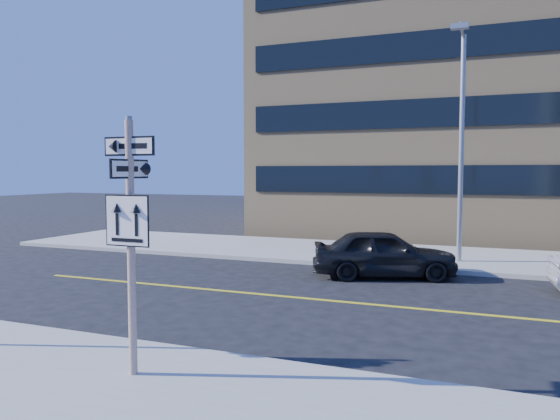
% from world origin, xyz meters
% --- Properties ---
extents(ground, '(120.00, 120.00, 0.00)m').
position_xyz_m(ground, '(0.00, 0.00, 0.00)').
color(ground, black).
rests_on(ground, ground).
extents(sign_pole, '(0.92, 0.92, 4.06)m').
position_xyz_m(sign_pole, '(0.00, -2.51, 2.44)').
color(sign_pole, silver).
rests_on(sign_pole, near_sidewalk).
extents(parked_car_a, '(3.19, 4.86, 1.54)m').
position_xyz_m(parked_car_a, '(1.94, 7.71, 0.77)').
color(parked_car_a, black).
rests_on(parked_car_a, ground).
extents(streetlight_a, '(0.55, 2.25, 8.00)m').
position_xyz_m(streetlight_a, '(4.00, 10.76, 4.76)').
color(streetlight_a, gray).
rests_on(streetlight_a, far_sidewalk).
extents(building_brick, '(18.00, 18.00, 18.00)m').
position_xyz_m(building_brick, '(2.00, 25.00, 9.00)').
color(building_brick, tan).
rests_on(building_brick, ground).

